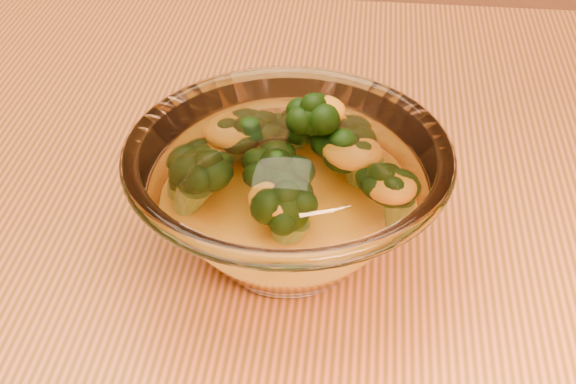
{
  "coord_description": "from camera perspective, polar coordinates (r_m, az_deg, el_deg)",
  "views": [
    {
      "loc": [
        -0.03,
        -0.32,
        1.08
      ],
      "look_at": [
        -0.07,
        0.04,
        0.8
      ],
      "focal_mm": 50.0,
      "sensor_mm": 36.0,
      "label": 1
    }
  ],
  "objects": [
    {
      "name": "glass_bowl",
      "position": [
        0.46,
        0.0,
        -0.39
      ],
      "size": [
        0.19,
        0.19,
        0.08
      ],
      "color": "white",
      "rests_on": "table"
    },
    {
      "name": "broccoli_heap",
      "position": [
        0.46,
        0.1,
        1.6
      ],
      "size": [
        0.13,
        0.1,
        0.07
      ],
      "color": "black",
      "rests_on": "cheese_sauce"
    },
    {
      "name": "cheese_sauce",
      "position": [
        0.47,
        0.0,
        -2.04
      ],
      "size": [
        0.11,
        0.11,
        0.03
      ],
      "primitive_type": "ellipsoid",
      "color": "orange",
      "rests_on": "glass_bowl"
    }
  ]
}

